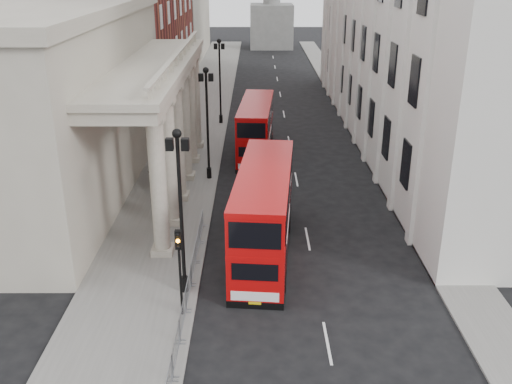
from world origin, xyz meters
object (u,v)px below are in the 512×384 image
Objects in this scene: traffic_light at (179,257)px; bus_near at (264,211)px; bus_far at (256,127)px; pedestrian_a at (171,179)px; lamp_post_north at (220,75)px; pedestrian_c at (168,174)px; pedestrian_b at (153,173)px; lamp_post_south at (180,202)px; lamp_post_mid at (207,116)px.

traffic_light is 0.37× the size of bus_near.
bus_far is 10.81m from pedestrian_a.
bus_near is (3.87, 6.24, -0.53)m from traffic_light.
lamp_post_north is 5.40× the size of pedestrian_c.
pedestrian_b is at bearing 103.71° from traffic_light.
lamp_post_south is 15.65m from pedestrian_b.
pedestrian_b is (-7.93, 10.40, -1.59)m from bus_near.
bus_near is (3.97, -11.78, -2.33)m from lamp_post_mid.
lamp_post_mid is at bearing -146.55° from pedestrian_b.
lamp_post_mid is 5.13m from pedestrian_c.
bus_far is at bearing 80.92° from lamp_post_south.
traffic_light is 0.41× the size of bus_far.
pedestrian_c is at bearing 103.86° from pedestrian_a.
lamp_post_south is 4.77× the size of pedestrian_b.
bus_near reaches higher than pedestrian_c.
lamp_post_south is at bearing -90.00° from lamp_post_mid.
pedestrian_c is (-6.43, -7.57, -1.45)m from bus_far.
pedestrian_a reaches higher than pedestrian_b.
pedestrian_c is at bearing -164.59° from pedestrian_b.
lamp_post_north is at bearing -88.59° from pedestrian_b.
lamp_post_south is 2.71m from traffic_light.
lamp_post_north is 0.71× the size of bus_near.
pedestrian_a is 1.38m from pedestrian_c.
lamp_post_north reaches higher than bus_far.
lamp_post_north reaches higher than bus_near.
bus_near is at bearing 141.58° from pedestrian_b.
lamp_post_north reaches higher than pedestrian_b.
lamp_post_north is 4.77× the size of pedestrian_b.
pedestrian_c is (-2.98, 16.66, -2.22)m from traffic_light.
lamp_post_mid reaches higher than bus_far.
bus_near reaches higher than bus_far.
pedestrian_c is at bearing 101.12° from lamp_post_south.
bus_far is (3.45, 24.23, -0.77)m from traffic_light.
lamp_post_south is 1.00× the size of lamp_post_mid.
lamp_post_north is at bearing 114.01° from bus_far.
bus_far is 6.83× the size of pedestrian_c.
bus_near is at bearing -57.79° from pedestrian_a.
lamp_post_mid is 0.71× the size of bus_near.
lamp_post_north reaches higher than pedestrian_c.
traffic_light is 15.70m from pedestrian_a.
pedestrian_b is (-1.48, 1.29, -0.05)m from pedestrian_a.
bus_near reaches higher than traffic_light.
pedestrian_b is at bearing -130.61° from bus_far.
bus_near is 6.67× the size of pedestrian_b.
lamp_post_south is 22.64m from bus_far.
bus_far is at bearing 50.89° from pedestrian_c.
bus_far is at bearing 96.43° from bus_near.
traffic_light reaches higher than pedestrian_b.
bus_near is at bearing 58.22° from traffic_light.
traffic_light is at bearing -89.83° from lamp_post_north.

